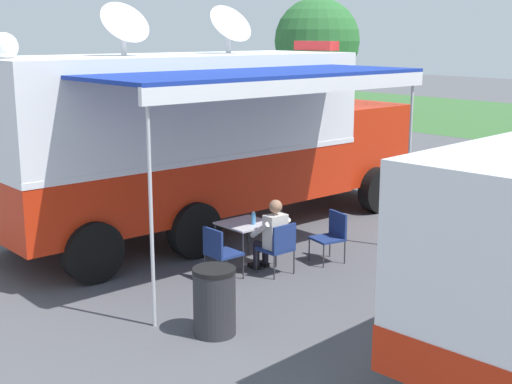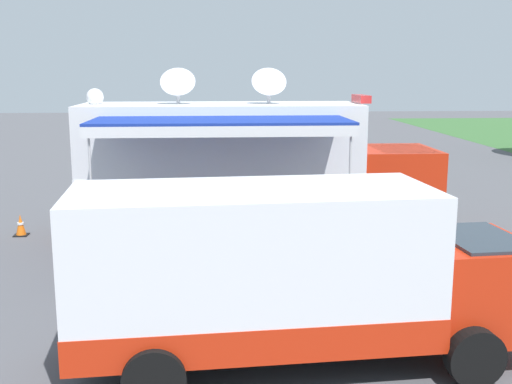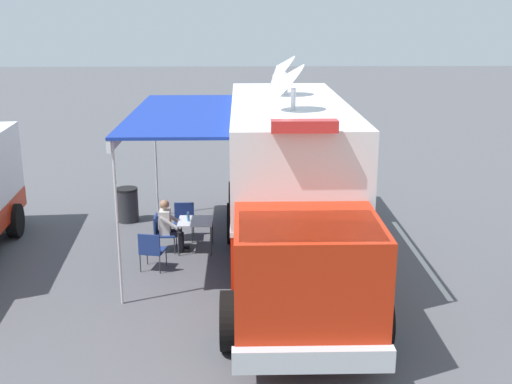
# 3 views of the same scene
# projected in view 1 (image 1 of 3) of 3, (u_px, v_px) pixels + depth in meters

# --- Properties ---
(ground_plane) EXTENTS (100.00, 100.00, 0.00)m
(ground_plane) POSITION_uv_depth(u_px,v_px,m) (180.00, 236.00, 13.80)
(ground_plane) COLOR #515156
(lot_stripe) EXTENTS (0.14, 4.80, 0.01)m
(lot_stripe) POSITION_uv_depth(u_px,v_px,m) (118.00, 206.00, 16.26)
(lot_stripe) COLOR silver
(lot_stripe) RESTS_ON ground
(command_truck) EXTENTS (4.88, 9.50, 4.53)m
(command_truck) POSITION_uv_depth(u_px,v_px,m) (210.00, 134.00, 13.83)
(command_truck) COLOR red
(command_truck) RESTS_ON ground
(folding_table) EXTENTS (0.80, 0.80, 0.73)m
(folding_table) POSITION_uv_depth(u_px,v_px,m) (246.00, 226.00, 12.03)
(folding_table) COLOR silver
(folding_table) RESTS_ON ground
(water_bottle) EXTENTS (0.07, 0.07, 0.22)m
(water_bottle) POSITION_uv_depth(u_px,v_px,m) (253.00, 218.00, 11.89)
(water_bottle) COLOR #4C99D8
(water_bottle) RESTS_ON folding_table
(folding_chair_at_table) EXTENTS (0.48, 0.48, 0.87)m
(folding_chair_at_table) POSITION_uv_depth(u_px,v_px,m) (279.00, 245.00, 11.50)
(folding_chair_at_table) COLOR navy
(folding_chair_at_table) RESTS_ON ground
(folding_chair_beside_table) EXTENTS (0.48, 0.48, 0.87)m
(folding_chair_beside_table) POSITION_uv_depth(u_px,v_px,m) (219.00, 249.00, 11.26)
(folding_chair_beside_table) COLOR navy
(folding_chair_beside_table) RESTS_ON ground
(folding_chair_spare_by_truck) EXTENTS (0.57, 0.57, 0.87)m
(folding_chair_spare_by_truck) POSITION_uv_depth(u_px,v_px,m) (332.00, 233.00, 12.20)
(folding_chair_spare_by_truck) COLOR navy
(folding_chair_spare_by_truck) RESTS_ON ground
(seated_responder) EXTENTS (0.66, 0.55, 1.25)m
(seated_responder) POSITION_uv_depth(u_px,v_px,m) (272.00, 234.00, 11.61)
(seated_responder) COLOR silver
(seated_responder) RESTS_ON ground
(trash_bin) EXTENTS (0.57, 0.57, 0.91)m
(trash_bin) POSITION_uv_depth(u_px,v_px,m) (214.00, 301.00, 9.23)
(trash_bin) COLOR #2D2D33
(trash_bin) RESTS_ON ground
(car_behind_truck) EXTENTS (4.28, 2.17, 1.76)m
(car_behind_truck) POSITION_uv_depth(u_px,v_px,m) (146.00, 137.00, 20.97)
(car_behind_truck) COLOR #2D2D33
(car_behind_truck) RESTS_ON ground
(tree_far_left) EXTENTS (4.16, 4.16, 5.61)m
(tree_far_left) POSITION_uv_depth(u_px,v_px,m) (317.00, 41.00, 34.45)
(tree_far_left) COLOR brown
(tree_far_left) RESTS_ON ground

